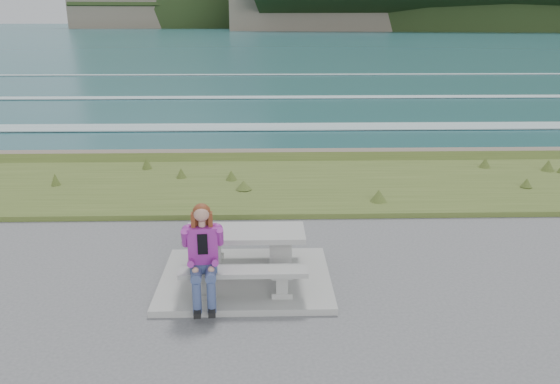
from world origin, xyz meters
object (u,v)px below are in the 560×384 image
Objects in this scene: bench_seaward at (247,238)px; seated_woman at (204,269)px; picnic_table at (245,241)px; bench_landward at (244,276)px.

seated_woman reaches higher than bench_seaward.
picnic_table reaches higher than bench_landward.
bench_landward is (0.00, -0.70, -0.23)m from picnic_table.
bench_seaward is 1.27× the size of seated_woman.
picnic_table is 1.00m from seated_woman.
seated_woman reaches higher than picnic_table.
picnic_table is at bearing -90.00° from bench_seaward.
seated_woman is at bearing -165.97° from bench_landward.
picnic_table is 1.00× the size of bench_landward.
seated_woman is (-0.54, -0.83, -0.06)m from picnic_table.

